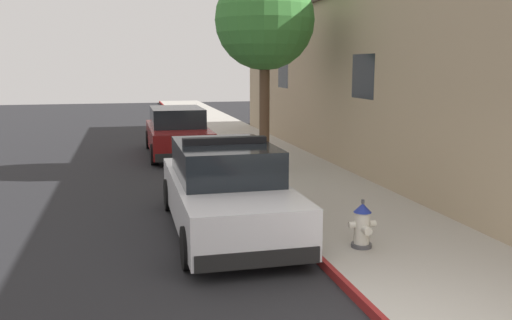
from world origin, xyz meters
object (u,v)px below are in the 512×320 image
object	(u,v)px
parked_car_silver_ahead	(177,133)
street_tree	(265,21)
fire_hydrant	(362,225)
police_cruiser	(226,190)

from	to	relation	value
parked_car_silver_ahead	street_tree	bearing A→B (deg)	-60.03
parked_car_silver_ahead	fire_hydrant	bearing A→B (deg)	-80.03
fire_hydrant	street_tree	distance (m)	7.80
police_cruiser	fire_hydrant	distance (m)	2.56
police_cruiser	street_tree	distance (m)	6.45
police_cruiser	fire_hydrant	size ratio (longest dim) A/B	6.37
police_cruiser	parked_car_silver_ahead	distance (m)	8.68
street_tree	parked_car_silver_ahead	bearing A→B (deg)	119.97
fire_hydrant	police_cruiser	bearing A→B (deg)	135.36
fire_hydrant	street_tree	world-z (taller)	street_tree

